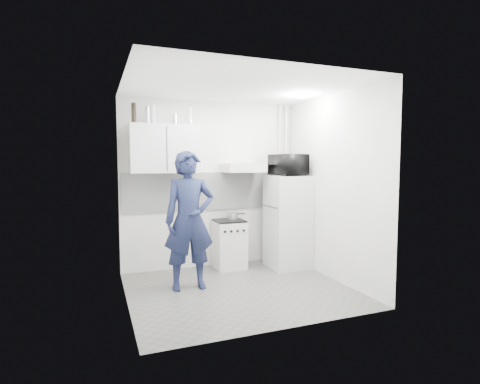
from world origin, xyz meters
name	(u,v)px	position (x,y,z in m)	size (l,w,h in m)	color
floor	(239,289)	(0.00, 0.00, 0.00)	(2.80, 2.80, 0.00)	#545454
ceiling	(239,86)	(0.00, 0.00, 2.60)	(2.80, 2.80, 0.00)	white
wall_back	(211,185)	(0.00, 1.25, 1.30)	(2.80, 2.80, 0.00)	white
wall_left	(125,193)	(-1.40, 0.00, 1.30)	(2.60, 2.60, 0.00)	white
wall_right	(332,187)	(1.40, 0.00, 1.30)	(2.60, 2.60, 0.00)	white
person	(189,220)	(-0.58, 0.29, 0.90)	(0.66, 0.43, 1.80)	#171D3B
stove	(229,245)	(0.22, 1.00, 0.37)	(0.46, 0.46, 0.73)	silver
fridge	(288,222)	(1.10, 0.72, 0.72)	(0.60, 0.60, 1.45)	silver
stove_top	(229,221)	(0.22, 1.00, 0.75)	(0.44, 0.44, 0.03)	black
saucepan	(232,216)	(0.30, 1.08, 0.81)	(0.17, 0.17, 0.09)	silver
microwave	(288,165)	(1.10, 0.72, 1.61)	(0.41, 0.60, 0.33)	black
bottle_a	(134,113)	(-1.18, 1.07, 2.34)	(0.07, 0.07, 0.29)	black
bottle_b	(148,115)	(-0.98, 1.07, 2.32)	(0.06, 0.06, 0.24)	silver
bottle_c	(153,115)	(-0.91, 1.07, 2.34)	(0.07, 0.07, 0.27)	#B2B7BC
canister_a	(175,119)	(-0.59, 1.07, 2.29)	(0.07, 0.07, 0.17)	silver
bottle_e	(190,116)	(-0.37, 1.07, 2.33)	(0.07, 0.07, 0.27)	#B2B7BC
upper_cabinet	(165,149)	(-0.75, 1.07, 1.85)	(1.00, 0.35, 0.70)	silver
range_hood	(243,168)	(0.45, 1.00, 1.57)	(0.60, 0.50, 0.14)	silver
backsplash	(211,191)	(0.00, 1.24, 1.20)	(2.74, 0.03, 0.60)	white
pipe_a	(286,183)	(1.30, 1.17, 1.30)	(0.05, 0.05, 2.60)	silver
pipe_b	(279,183)	(1.18, 1.17, 1.30)	(0.04, 0.04, 2.60)	silver
ceiling_spot_fixture	(301,97)	(1.00, 0.20, 2.57)	(0.10, 0.10, 0.02)	white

